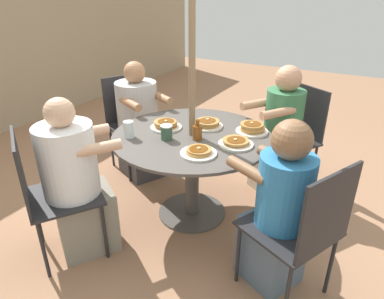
{
  "coord_description": "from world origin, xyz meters",
  "views": [
    {
      "loc": [
        -2.1,
        -1.19,
        1.76
      ],
      "look_at": [
        0.0,
        0.0,
        0.6
      ],
      "focal_mm": 32.0,
      "sensor_mm": 36.0,
      "label": 1
    }
  ],
  "objects_px": {
    "patio_chair_south": "(48,190)",
    "pancake_plate_d": "(236,143)",
    "syrup_bottle": "(197,132)",
    "patio_table": "(192,152)",
    "patio_chair_north": "(295,131)",
    "diner_north": "(279,135)",
    "drinking_glass_a": "(129,129)",
    "coffee_cup": "(167,132)",
    "diner_west": "(278,213)",
    "pancake_plate_a": "(207,124)",
    "pancake_plate_b": "(166,125)",
    "pancake_plate_c": "(199,152)",
    "patio_chair_east": "(131,117)",
    "diner_south": "(77,186)",
    "patio_chair_west": "(303,226)",
    "diner_east": "(140,126)",
    "pancake_plate_e": "(252,128)"
  },
  "relations": [
    {
      "from": "pancake_plate_a",
      "to": "diner_west",
      "type": "bearing_deg",
      "value": -126.5
    },
    {
      "from": "patio_chair_west",
      "to": "pancake_plate_d",
      "type": "height_order",
      "value": "patio_chair_west"
    },
    {
      "from": "patio_chair_north",
      "to": "diner_north",
      "type": "bearing_deg",
      "value": 90.0
    },
    {
      "from": "pancake_plate_e",
      "to": "pancake_plate_c",
      "type": "bearing_deg",
      "value": 162.07
    },
    {
      "from": "pancake_plate_d",
      "to": "pancake_plate_a",
      "type": "bearing_deg",
      "value": 58.0
    },
    {
      "from": "patio_chair_north",
      "to": "pancake_plate_e",
      "type": "height_order",
      "value": "patio_chair_north"
    },
    {
      "from": "patio_chair_east",
      "to": "pancake_plate_a",
      "type": "bearing_deg",
      "value": 100.78
    },
    {
      "from": "syrup_bottle",
      "to": "drinking_glass_a",
      "type": "height_order",
      "value": "syrup_bottle"
    },
    {
      "from": "diner_south",
      "to": "patio_chair_west",
      "type": "distance_m",
      "value": 1.49
    },
    {
      "from": "patio_chair_east",
      "to": "syrup_bottle",
      "type": "xyz_separation_m",
      "value": [
        -0.51,
        -1.06,
        0.24
      ]
    },
    {
      "from": "pancake_plate_a",
      "to": "pancake_plate_e",
      "type": "height_order",
      "value": "pancake_plate_e"
    },
    {
      "from": "drinking_glass_a",
      "to": "syrup_bottle",
      "type": "bearing_deg",
      "value": -65.0
    },
    {
      "from": "patio_chair_south",
      "to": "pancake_plate_d",
      "type": "distance_m",
      "value": 1.32
    },
    {
      "from": "patio_chair_east",
      "to": "diner_east",
      "type": "height_order",
      "value": "diner_east"
    },
    {
      "from": "patio_chair_north",
      "to": "patio_chair_east",
      "type": "height_order",
      "value": "same"
    },
    {
      "from": "diner_east",
      "to": "coffee_cup",
      "type": "height_order",
      "value": "diner_east"
    },
    {
      "from": "patio_chair_south",
      "to": "patio_chair_west",
      "type": "relative_size",
      "value": 1.0
    },
    {
      "from": "pancake_plate_c",
      "to": "patio_chair_north",
      "type": "bearing_deg",
      "value": -17.3
    },
    {
      "from": "pancake_plate_d",
      "to": "coffee_cup",
      "type": "distance_m",
      "value": 0.51
    },
    {
      "from": "patio_chair_east",
      "to": "patio_chair_south",
      "type": "distance_m",
      "value": 1.41
    },
    {
      "from": "patio_table",
      "to": "drinking_glass_a",
      "type": "bearing_deg",
      "value": 125.83
    },
    {
      "from": "patio_chair_south",
      "to": "syrup_bottle",
      "type": "xyz_separation_m",
      "value": [
        0.84,
        -0.67,
        0.24
      ]
    },
    {
      "from": "pancake_plate_d",
      "to": "coffee_cup",
      "type": "height_order",
      "value": "coffee_cup"
    },
    {
      "from": "diner_west",
      "to": "syrup_bottle",
      "type": "distance_m",
      "value": 0.84
    },
    {
      "from": "pancake_plate_d",
      "to": "diner_north",
      "type": "bearing_deg",
      "value": -8.09
    },
    {
      "from": "diner_north",
      "to": "patio_chair_south",
      "type": "xyz_separation_m",
      "value": [
        -1.65,
        1.06,
        0.0
      ]
    },
    {
      "from": "pancake_plate_c",
      "to": "drinking_glass_a",
      "type": "xyz_separation_m",
      "value": [
        -0.0,
        0.59,
        0.05
      ]
    },
    {
      "from": "patio_chair_west",
      "to": "drinking_glass_a",
      "type": "xyz_separation_m",
      "value": [
        0.18,
        1.36,
        0.25
      ]
    },
    {
      "from": "patio_chair_north",
      "to": "pancake_plate_b",
      "type": "bearing_deg",
      "value": 79.98
    },
    {
      "from": "pancake_plate_a",
      "to": "syrup_bottle",
      "type": "xyz_separation_m",
      "value": [
        -0.26,
        -0.05,
        0.04
      ]
    },
    {
      "from": "pancake_plate_c",
      "to": "patio_chair_east",
      "type": "bearing_deg",
      "value": 58.39
    },
    {
      "from": "diner_north",
      "to": "pancake_plate_a",
      "type": "relative_size",
      "value": 4.64
    },
    {
      "from": "pancake_plate_e",
      "to": "syrup_bottle",
      "type": "xyz_separation_m",
      "value": [
        -0.33,
        0.3,
        0.03
      ]
    },
    {
      "from": "patio_chair_south",
      "to": "drinking_glass_a",
      "type": "bearing_deg",
      "value": 105.12
    },
    {
      "from": "diner_south",
      "to": "pancake_plate_b",
      "type": "bearing_deg",
      "value": 105.38
    },
    {
      "from": "diner_south",
      "to": "patio_chair_south",
      "type": "bearing_deg",
      "value": -90.0
    },
    {
      "from": "patio_table",
      "to": "drinking_glass_a",
      "type": "relative_size",
      "value": 9.7
    },
    {
      "from": "pancake_plate_c",
      "to": "pancake_plate_d",
      "type": "relative_size",
      "value": 1.0
    },
    {
      "from": "patio_chair_north",
      "to": "pancake_plate_a",
      "type": "height_order",
      "value": "patio_chair_north"
    },
    {
      "from": "diner_south",
      "to": "drinking_glass_a",
      "type": "distance_m",
      "value": 0.55
    },
    {
      "from": "syrup_bottle",
      "to": "coffee_cup",
      "type": "bearing_deg",
      "value": 118.22
    },
    {
      "from": "patio_chair_south",
      "to": "pancake_plate_d",
      "type": "bearing_deg",
      "value": 76.01
    },
    {
      "from": "diner_west",
      "to": "pancake_plate_d",
      "type": "bearing_deg",
      "value": 75.33
    },
    {
      "from": "patio_chair_west",
      "to": "syrup_bottle",
      "type": "bearing_deg",
      "value": 91.23
    },
    {
      "from": "coffee_cup",
      "to": "patio_chair_south",
      "type": "bearing_deg",
      "value": 147.57
    },
    {
      "from": "diner_west",
      "to": "syrup_bottle",
      "type": "xyz_separation_m",
      "value": [
        0.32,
        0.73,
        0.26
      ]
    },
    {
      "from": "patio_table",
      "to": "syrup_bottle",
      "type": "height_order",
      "value": "syrup_bottle"
    },
    {
      "from": "coffee_cup",
      "to": "diner_north",
      "type": "bearing_deg",
      "value": -32.94
    },
    {
      "from": "pancake_plate_b",
      "to": "pancake_plate_d",
      "type": "xyz_separation_m",
      "value": [
        -0.02,
        -0.61,
        -0.01
      ]
    },
    {
      "from": "patio_chair_south",
      "to": "pancake_plate_e",
      "type": "distance_m",
      "value": 1.53
    }
  ]
}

